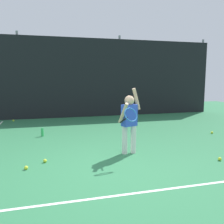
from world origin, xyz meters
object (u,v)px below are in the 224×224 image
at_px(tennis_ball_4, 220,159).
at_px(tennis_ball_7, 13,121).
at_px(tennis_ball_3, 212,133).
at_px(tennis_ball_5, 26,168).
at_px(tennis_player, 129,119).
at_px(tennis_ball_1, 45,161).
at_px(water_bottle, 42,132).

distance_m(tennis_ball_4, tennis_ball_7, 6.97).
xyz_separation_m(tennis_ball_3, tennis_ball_7, (-5.63, 3.53, 0.00)).
distance_m(tennis_ball_4, tennis_ball_5, 3.54).
xyz_separation_m(tennis_ball_5, tennis_ball_7, (-0.79, 5.01, 0.00)).
bearing_deg(tennis_player, tennis_ball_7, 103.10).
height_order(tennis_ball_1, tennis_ball_5, same).
height_order(tennis_ball_1, tennis_ball_3, same).
relative_size(water_bottle, tennis_ball_3, 3.33).
xyz_separation_m(tennis_player, tennis_ball_1, (-1.68, -0.11, -0.69)).
height_order(tennis_player, water_bottle, tennis_player).
relative_size(tennis_ball_1, tennis_ball_5, 1.00).
distance_m(water_bottle, tennis_ball_7, 2.80).
bearing_deg(tennis_ball_4, tennis_ball_3, 55.95).
bearing_deg(tennis_ball_3, water_bottle, 168.64).
distance_m(water_bottle, tennis_ball_4, 4.36).
relative_size(tennis_player, water_bottle, 6.14).
bearing_deg(tennis_ball_7, tennis_ball_4, -51.91).
bearing_deg(tennis_ball_7, tennis_player, -58.95).
relative_size(tennis_ball_4, tennis_ball_7, 1.00).
relative_size(water_bottle, tennis_ball_1, 3.33).
relative_size(tennis_ball_3, tennis_ball_7, 1.00).
bearing_deg(tennis_ball_7, tennis_ball_3, -32.07).
distance_m(tennis_player, tennis_ball_7, 5.44).
xyz_separation_m(tennis_ball_1, tennis_ball_5, (-0.31, -0.28, 0.00)).
height_order(water_bottle, tennis_ball_4, water_bottle).
xyz_separation_m(tennis_player, water_bottle, (-1.75, 2.02, -0.62)).
distance_m(tennis_player, tennis_ball_1, 1.82).
bearing_deg(tennis_ball_5, tennis_ball_3, 17.04).
bearing_deg(tennis_ball_4, water_bottle, 138.56).
relative_size(tennis_ball_4, tennis_ball_5, 1.00).
distance_m(tennis_player, water_bottle, 2.74).
distance_m(tennis_player, tennis_ball_3, 3.13).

